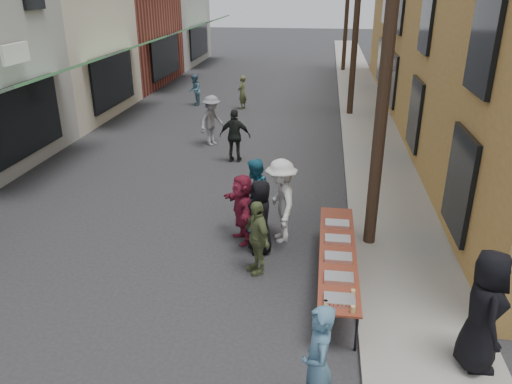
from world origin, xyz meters
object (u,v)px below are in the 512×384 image
(serving_table, at_px, (338,253))
(guest_front_c, at_px, (254,196))
(server, at_px, (484,311))
(catering_tray_sausage, at_px, (340,300))
(utility_pole_near, at_px, (389,39))
(guest_front_a, at_px, (260,217))
(utility_pole_mid, at_px, (357,8))

(serving_table, distance_m, guest_front_c, 2.88)
(guest_front_c, bearing_deg, server, 57.38)
(guest_front_c, xyz_separation_m, server, (3.97, -4.20, 0.19))
(catering_tray_sausage, bearing_deg, server, -10.85)
(catering_tray_sausage, bearing_deg, guest_front_c, 116.67)
(utility_pole_near, relative_size, guest_front_a, 5.41)
(utility_pole_mid, height_order, guest_front_c, utility_pole_mid)
(guest_front_a, bearing_deg, serving_table, 35.23)
(catering_tray_sausage, height_order, guest_front_a, guest_front_a)
(catering_tray_sausage, xyz_separation_m, server, (2.06, -0.39, 0.28))
(serving_table, bearing_deg, catering_tray_sausage, -90.00)
(utility_pole_near, bearing_deg, catering_tray_sausage, -102.65)
(utility_pole_mid, bearing_deg, server, -85.29)
(utility_pole_mid, distance_m, guest_front_a, 13.32)
(catering_tray_sausage, bearing_deg, utility_pole_near, 77.35)
(serving_table, xyz_separation_m, guest_front_c, (-1.91, 2.15, 0.17))
(catering_tray_sausage, distance_m, guest_front_c, 4.25)
(utility_pole_near, distance_m, guest_front_c, 4.51)
(utility_pole_near, xyz_separation_m, serving_table, (-0.76, -1.73, -3.79))
(guest_front_a, height_order, server, server)
(serving_table, bearing_deg, guest_front_a, 145.08)
(utility_pole_near, bearing_deg, utility_pole_mid, 90.00)
(serving_table, relative_size, guest_front_c, 2.26)
(guest_front_a, xyz_separation_m, guest_front_c, (-0.26, 1.00, 0.05))
(utility_pole_near, relative_size, guest_front_c, 5.08)
(guest_front_a, distance_m, guest_front_c, 1.03)
(utility_pole_near, distance_m, server, 5.26)
(guest_front_c, bearing_deg, utility_pole_near, 95.07)
(utility_pole_mid, xyz_separation_m, guest_front_a, (-2.41, -12.58, -3.67))
(serving_table, xyz_separation_m, guest_front_a, (-1.65, 1.15, 0.12))
(utility_pole_near, height_order, guest_front_a, utility_pole_near)
(utility_pole_near, distance_m, serving_table, 4.23)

